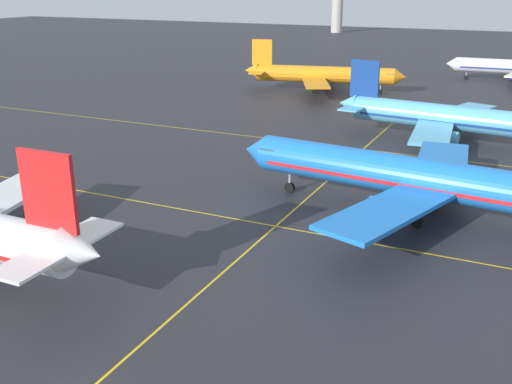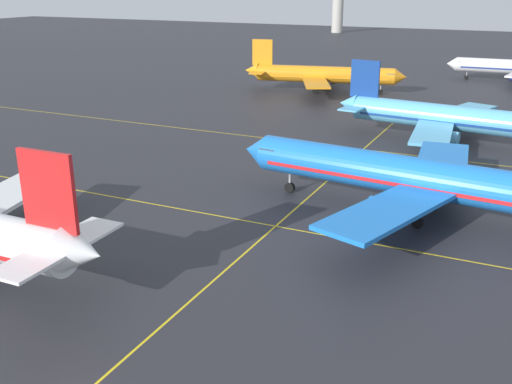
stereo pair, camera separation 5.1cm
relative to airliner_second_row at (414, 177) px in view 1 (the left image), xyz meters
The scene contains 4 objects.
airliner_second_row is the anchor object (origin of this frame).
airliner_third_row 32.11m from the airliner_second_row, 91.34° to the left, with size 37.29×31.95×11.59m.
airliner_far_left_stand 74.11m from the airliner_second_row, 116.59° to the left, with size 35.43×30.10×11.09m.
taxiway_markings 15.20m from the airliner_second_row, 143.65° to the right, with size 151.36×105.97×0.01m.
Camera 1 is at (22.00, -21.06, 23.43)m, focal length 41.97 mm.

